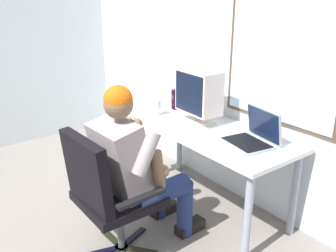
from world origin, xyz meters
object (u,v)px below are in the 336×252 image
object	(u,v)px
desk	(208,138)
crt_monitor	(199,92)
laptop	(254,134)
person_seated	(137,165)
desk_speaker	(176,99)
wine_glass	(157,105)
office_chair	(105,190)

from	to	relation	value
desk	crt_monitor	size ratio (longest dim) A/B	3.38
desk	laptop	world-z (taller)	laptop
desk	person_seated	distance (m)	0.72
laptop	desk_speaker	world-z (taller)	laptop
wine_glass	desk	bearing A→B (deg)	14.46
desk	wine_glass	world-z (taller)	wine_glass
office_chair	crt_monitor	xyz separation A→B (m)	(-0.23, 1.01, 0.45)
office_chair	laptop	world-z (taller)	laptop
office_chair	crt_monitor	world-z (taller)	crt_monitor
desk	wine_glass	xyz separation A→B (m)	(-0.52, -0.13, 0.18)
crt_monitor	laptop	bearing A→B (deg)	2.76
desk	desk_speaker	xyz separation A→B (m)	(-0.56, 0.11, 0.18)
office_chair	desk_speaker	size ratio (longest dim) A/B	5.07
laptop	desk_speaker	distance (m)	0.98
desk	office_chair	bearing A→B (deg)	-86.03
office_chair	crt_monitor	bearing A→B (deg)	102.70
office_chair	laptop	xyz separation A→B (m)	(0.35, 1.04, 0.26)
person_seated	laptop	size ratio (longest dim) A/B	3.07
office_chair	crt_monitor	distance (m)	1.13
wine_glass	desk_speaker	size ratio (longest dim) A/B	0.75
crt_monitor	person_seated	bearing A→B (deg)	-73.75
desk_speaker	person_seated	bearing A→B (deg)	-53.30
crt_monitor	desk_speaker	bearing A→B (deg)	168.70
person_seated	crt_monitor	size ratio (longest dim) A/B	2.73
desk	office_chair	size ratio (longest dim) A/B	1.62
person_seated	wine_glass	distance (m)	0.84
desk	laptop	distance (m)	0.45
desk_speaker	wine_glass	bearing A→B (deg)	-81.28
office_chair	person_seated	bearing A→B (deg)	91.98
desk	person_seated	xyz separation A→B (m)	(0.06, -0.72, 0.00)
desk	person_seated	size ratio (longest dim) A/B	1.24
desk	office_chair	xyz separation A→B (m)	(0.07, -0.97, -0.10)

